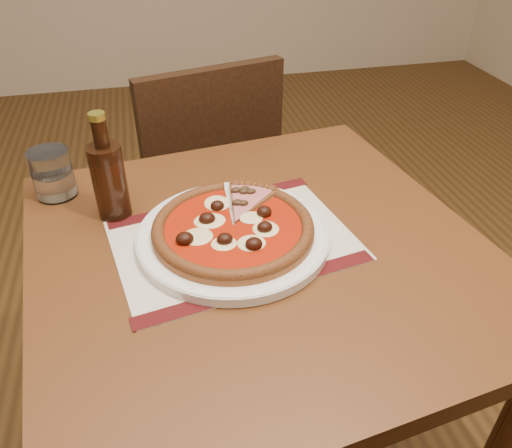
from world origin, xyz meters
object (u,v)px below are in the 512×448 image
Objects in this scene: water_glass at (52,174)px; bottle at (109,178)px; plate at (233,236)px; table at (258,285)px; chair_far at (203,177)px; pizza at (233,227)px.

water_glass is 0.16m from bottle.
plate is at bearing -35.97° from water_glass.
table is 0.12m from plate.
table is 4.24× the size of bottle.
water_glass is (-0.33, 0.24, 0.04)m from plate.
plate is at bearing 155.96° from table.
plate is (-0.02, -0.66, 0.26)m from chair_far.
plate is 3.48× the size of water_glass.
plate is at bearing -32.97° from bottle.
table is 2.58× the size of plate.
pizza is (-0.02, -0.66, 0.28)m from chair_far.
bottle is (-0.25, 0.15, 0.18)m from table.
pizza is at bearing 73.49° from chair_far.
chair_far is at bearing 50.31° from water_glass.
chair_far is at bearing 91.66° from table.
water_glass is at bearing 35.80° from chair_far.
table is at bearing -23.36° from pizza.
table is 0.69m from chair_far.
chair_far is 8.83× the size of water_glass.
bottle is at bearing -40.78° from water_glass.
water_glass is (-0.33, 0.24, 0.02)m from pizza.
pizza is at bearing -36.05° from water_glass.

